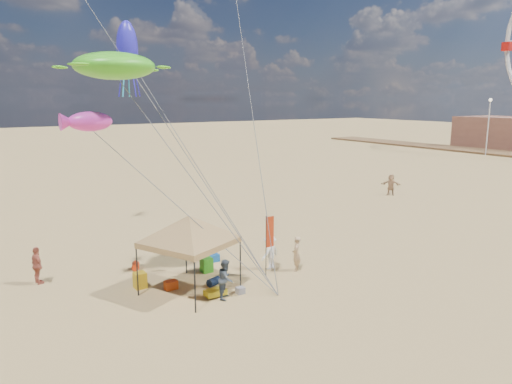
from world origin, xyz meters
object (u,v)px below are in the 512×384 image
Objects in this scene: chair_yellow at (140,280)px; person_near_a at (296,254)px; canopy_tent at (189,219)px; lamp_north at (489,117)px; chair_green at (206,265)px; cooler_blue at (214,258)px; cooler_red at (171,285)px; person_far_a at (37,266)px; person_near_c at (270,252)px; person_near_b at (226,279)px; feather_flag at (269,236)px; beach_cart at (215,292)px; person_far_c at (391,185)px.

chair_yellow is 7.34m from person_near_a.
lamp_north is at bearing 21.50° from canopy_tent.
lamp_north is (56.71, 21.27, 5.17)m from chair_green.
cooler_blue is 0.07× the size of lamp_north.
lamp_north is at bearing 20.76° from cooler_red.
person_far_a is (-5.38, 4.42, -2.36)m from canopy_tent.
person_near_c is at bearing -53.45° from cooler_blue.
chair_yellow is at bearing 81.09° from person_near_b.
feather_flag reaches higher than chair_green.
person_near_a is 11.79m from person_far_a.
lamp_north reaches higher than chair_green.
beach_cart is at bearing -157.33° from lamp_north.
person_near_c is (2.78, -1.31, 0.50)m from chair_green.
person_far_c reaches higher than beach_cart.
chair_green is (2.27, 1.09, 0.16)m from cooler_red.
canopy_tent is 3.66m from chair_yellow.
person_near_c is 0.99× the size of person_far_a.
canopy_tent is 3.14× the size of person_far_c.
lamp_north is at bearing 159.12° from person_near_a.
person_far_a is (-7.99, 1.58, 0.67)m from cooler_blue.
lamp_north reaches higher than beach_cart.
canopy_tent is at bearing -158.50° from lamp_north.
person_far_c reaches higher than person_near_a.
chair_green is (-0.97, -1.13, 0.16)m from cooler_blue.
person_far_a reaches higher than person_near_b.
cooler_blue is 59.50m from lamp_north.
feather_flag is 3.40m from chair_green.
chair_green is at bearing -107.22° from person_far_c.
chair_green is 3.11m from person_near_c.
feather_flag is at bearing -100.27° from person_far_c.
person_near_c is (6.13, -1.10, 0.50)m from chair_yellow.
chair_green is at bearing 27.06° from person_near_b.
person_near_b is 0.20× the size of lamp_north.
lamp_north is at bearing 72.85° from person_far_c.
canopy_tent is at bearing -12.62° from person_near_c.
chair_yellow is 0.42× the size of person_near_b.
feather_flag is 5.37× the size of cooler_blue.
person_near_c is at bearing -157.29° from lamp_north.
person_near_c is (3.49, 1.88, 0.02)m from person_near_b.
canopy_tent is 3.34× the size of person_near_a.
person_near_c is at bearing 21.98° from beach_cart.
person_near_b is (-2.94, -1.17, -1.11)m from feather_flag.
chair_green is 0.41× the size of person_near_c.
person_far_c is at bearing 22.85° from canopy_tent.
person_near_a is at bearing -37.74° from person_near_b.
person_far_a is (-3.67, 2.92, 0.51)m from chair_yellow.
chair_green is 0.39× the size of person_far_c.
canopy_tent is 1.96× the size of feather_flag.
feather_flag reaches higher than person_near_c.
person_near_a is at bearing -15.74° from chair_yellow.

